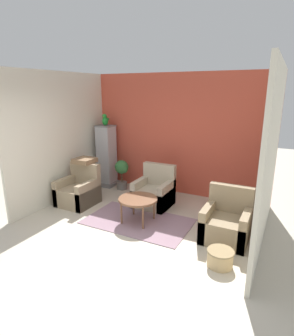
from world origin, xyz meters
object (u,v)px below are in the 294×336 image
at_px(wicker_basket, 220,257).
at_px(armchair_right, 226,223).
at_px(birdcage, 107,157).
at_px(armchair_left, 79,192).
at_px(potted_plant, 122,171).
at_px(parrot, 105,120).
at_px(coffee_table, 138,200).
at_px(armchair_middle, 154,193).

bearing_deg(wicker_basket, armchair_right, 96.75).
relative_size(birdcage, wicker_basket, 4.13).
bearing_deg(wicker_basket, armchair_left, 165.45).
distance_m(armchair_left, potted_plant, 1.30).
distance_m(parrot, wicker_basket, 4.37).
bearing_deg(potted_plant, armchair_left, -104.77).
distance_m(armchair_right, potted_plant, 3.15).
xyz_separation_m(coffee_table, wicker_basket, (1.71, -0.68, -0.30)).
height_order(coffee_table, birdcage, birdcage).
distance_m(coffee_table, parrot, 2.62).
relative_size(armchair_middle, parrot, 2.98).
bearing_deg(wicker_basket, birdcage, 147.83).
bearing_deg(armchair_middle, wicker_basket, -40.67).
relative_size(armchair_left, potted_plant, 1.18).
bearing_deg(armchair_middle, potted_plant, 154.45).
height_order(birdcage, parrot, parrot).
height_order(coffee_table, armchair_left, armchair_left).
bearing_deg(armchair_right, armchair_middle, 156.53).
bearing_deg(armchair_middle, parrot, 158.94).
relative_size(birdcage, parrot, 5.35).
xyz_separation_m(armchair_middle, potted_plant, (-1.18, 0.56, 0.19)).
bearing_deg(armchair_right, wicker_basket, -83.25).
xyz_separation_m(armchair_right, potted_plant, (-2.86, 1.29, 0.19)).
height_order(armchair_right, potted_plant, armchair_right).
xyz_separation_m(armchair_right, birdcage, (-3.36, 1.37, 0.48)).
bearing_deg(potted_plant, armchair_middle, -25.55).
bearing_deg(parrot, wicker_basket, -32.20).
relative_size(coffee_table, potted_plant, 0.98).
distance_m(birdcage, wicker_basket, 4.13).
relative_size(armchair_right, parrot, 2.98).
xyz_separation_m(birdcage, potted_plant, (0.49, -0.08, -0.29)).
xyz_separation_m(armchair_middle, parrot, (-1.67, 0.64, 1.41)).
xyz_separation_m(armchair_middle, wicker_basket, (1.78, -1.53, -0.15)).
xyz_separation_m(coffee_table, armchair_right, (1.61, 0.12, -0.15)).
bearing_deg(birdcage, parrot, 90.00).
height_order(armchair_middle, potted_plant, armchair_middle).
height_order(armchair_left, birdcage, birdcage).
xyz_separation_m(armchair_left, birdcage, (-0.17, 1.32, 0.48)).
height_order(coffee_table, potted_plant, potted_plant).
distance_m(armchair_right, wicker_basket, 0.82).
xyz_separation_m(coffee_table, parrot, (-1.74, 1.50, 1.26)).
relative_size(coffee_table, armchair_left, 0.84).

